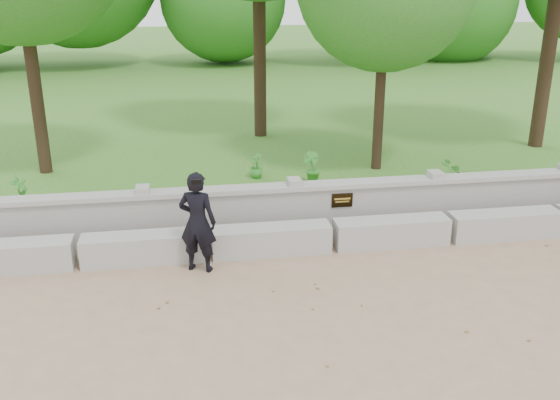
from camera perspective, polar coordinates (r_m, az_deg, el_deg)
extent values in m
plane|color=#A18162|center=(8.63, 7.79, -9.54)|extent=(80.00, 80.00, 0.00)
cube|color=#2F691E|center=(21.68, -2.94, 9.00)|extent=(40.00, 22.00, 0.25)
cube|color=#A5A39C|center=(10.25, -23.58, -4.78)|extent=(1.90, 0.45, 0.45)
cube|color=#A5A39C|center=(9.92, -12.33, -4.31)|extent=(1.90, 0.45, 0.45)
cube|color=#A5A39C|center=(9.99, -0.80, -3.65)|extent=(1.90, 0.45, 0.45)
cube|color=#A5A39C|center=(10.45, 10.13, -2.89)|extent=(1.90, 0.45, 0.45)
cube|color=#A5A39C|center=(11.25, 19.81, -2.12)|extent=(1.90, 0.45, 0.45)
cube|color=#9B9993|center=(10.73, 3.93, -0.92)|extent=(12.50, 0.25, 0.82)
cube|color=#A5A39C|center=(10.58, 3.99, 1.36)|extent=(12.50, 0.35, 0.08)
cube|color=black|center=(10.60, 5.71, -0.03)|extent=(0.36, 0.02, 0.24)
imported|color=black|center=(9.29, -7.55, -2.01)|extent=(0.66, 0.55, 1.55)
cube|color=black|center=(8.75, -7.68, 1.64)|extent=(0.14, 0.07, 0.07)
cylinder|color=#382619|center=(13.82, -21.56, 10.17)|extent=(0.26, 0.26, 3.91)
cylinder|color=#382619|center=(16.05, -1.88, 14.10)|extent=(0.32, 0.32, 4.69)
cylinder|color=#382619|center=(13.38, 9.12, 9.40)|extent=(0.21, 0.21, 3.17)
cylinder|color=#382619|center=(16.23, 23.43, 13.06)|extent=(0.33, 0.33, 4.96)
imported|color=#39872E|center=(11.96, -22.71, 0.57)|extent=(0.40, 0.41, 0.64)
imported|color=#39872E|center=(12.49, 2.91, 2.92)|extent=(0.45, 0.46, 0.65)
imported|color=#39872E|center=(12.18, 15.84, 1.82)|extent=(0.82, 0.81, 0.69)
imported|color=#39872E|center=(12.87, -2.19, 3.14)|extent=(0.35, 0.37, 0.52)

